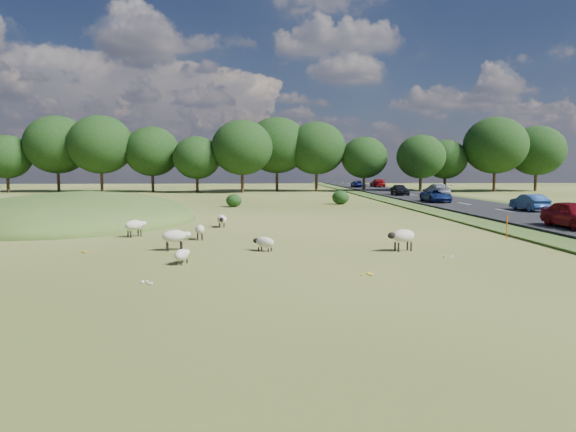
# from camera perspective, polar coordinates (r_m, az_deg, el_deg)

# --- Properties ---
(ground) EXTENTS (160.00, 160.00, 0.00)m
(ground) POSITION_cam_1_polar(r_m,az_deg,el_deg) (43.98, -3.77, 0.61)
(ground) COLOR #43591B
(ground) RESTS_ON ground
(mound) EXTENTS (16.00, 20.00, 4.00)m
(mound) POSITION_cam_1_polar(r_m,az_deg,el_deg) (38.10, -22.25, -0.50)
(mound) COLOR #33561E
(mound) RESTS_ON ground
(road) EXTENTS (8.00, 150.00, 0.25)m
(road) POSITION_cam_1_polar(r_m,az_deg,el_deg) (57.38, 16.74, 1.61)
(road) COLOR black
(road) RESTS_ON ground
(treeline) EXTENTS (96.28, 14.66, 11.70)m
(treeline) POSITION_cam_1_polar(r_m,az_deg,el_deg) (79.34, -4.32, 7.43)
(treeline) COLOR black
(treeline) RESTS_ON ground
(shrubs) EXTENTS (27.10, 6.20, 1.42)m
(shrubs) POSITION_cam_1_polar(r_m,az_deg,el_deg) (51.31, -7.85, 2.00)
(shrubs) COLOR black
(shrubs) RESTS_ON ground
(marker_post) EXTENTS (0.06, 0.06, 1.20)m
(marker_post) POSITION_cam_1_polar(r_m,az_deg,el_deg) (28.60, 23.15, -1.12)
(marker_post) COLOR #D8590C
(marker_post) RESTS_ON ground
(sheep_0) EXTENTS (1.07, 0.91, 0.62)m
(sheep_0) POSITION_cam_1_polar(r_m,az_deg,el_deg) (22.33, -2.65, -2.92)
(sheep_0) COLOR beige
(sheep_0) RESTS_ON ground
(sheep_1) EXTENTS (1.39, 0.90, 0.96)m
(sheep_1) POSITION_cam_1_polar(r_m,az_deg,el_deg) (22.78, 12.60, -2.18)
(sheep_1) COLOR beige
(sheep_1) RESTS_ON ground
(sheep_2) EXTENTS (1.16, 1.15, 0.90)m
(sheep_2) POSITION_cam_1_polar(r_m,az_deg,el_deg) (28.08, -16.64, -0.97)
(sheep_2) COLOR beige
(sheep_2) RESTS_ON ground
(sheep_3) EXTENTS (0.67, 1.04, 0.58)m
(sheep_3) POSITION_cam_1_polar(r_m,az_deg,el_deg) (19.69, -11.70, -4.23)
(sheep_3) COLOR beige
(sheep_3) RESTS_ON ground
(sheep_4) EXTENTS (1.31, 0.87, 0.91)m
(sheep_4) POSITION_cam_1_polar(r_m,az_deg,el_deg) (22.99, -12.44, -2.20)
(sheep_4) COLOR beige
(sheep_4) RESTS_ON ground
(sheep_5) EXTENTS (0.59, 1.08, 0.76)m
(sheep_5) POSITION_cam_1_polar(r_m,az_deg,el_deg) (26.22, -9.78, -1.47)
(sheep_5) COLOR beige
(sheep_5) RESTS_ON ground
(sheep_6) EXTENTS (0.64, 1.33, 0.76)m
(sheep_6) POSITION_cam_1_polar(r_m,az_deg,el_deg) (31.68, -7.37, -0.37)
(sheep_6) COLOR beige
(sheep_6) RESTS_ON ground
(car_0) EXTENTS (2.03, 4.39, 1.22)m
(car_0) POSITION_cam_1_polar(r_m,az_deg,el_deg) (92.51, 7.82, 3.55)
(car_0) COLOR navy
(car_0) RESTS_ON road
(car_1) EXTENTS (1.79, 4.44, 1.51)m
(car_1) POSITION_cam_1_polar(r_m,az_deg,el_deg) (33.00, 29.16, 0.14)
(car_1) COLOR maroon
(car_1) RESTS_ON road
(car_2) EXTENTS (2.09, 4.54, 1.26)m
(car_2) POSITION_cam_1_polar(r_m,az_deg,el_deg) (53.39, 16.12, 2.18)
(car_2) COLOR navy
(car_2) RESTS_ON road
(car_3) EXTENTS (2.03, 4.99, 1.45)m
(car_3) POSITION_cam_1_polar(r_m,az_deg,el_deg) (94.46, 9.95, 3.63)
(car_3) COLOR maroon
(car_3) RESTS_ON road
(car_4) EXTENTS (2.13, 5.23, 1.52)m
(car_4) POSITION_cam_1_polar(r_m,az_deg,el_deg) (64.66, 16.20, 2.80)
(car_4) COLOR #AAACB2
(car_4) RESTS_ON road
(car_5) EXTENTS (1.64, 4.08, 1.39)m
(car_5) POSITION_cam_1_polar(r_m,az_deg,el_deg) (66.10, 12.31, 2.88)
(car_5) COLOR black
(car_5) RESTS_ON road
(car_6) EXTENTS (1.39, 3.99, 1.31)m
(car_6) POSITION_cam_1_polar(r_m,az_deg,el_deg) (45.05, 25.25, 1.38)
(car_6) COLOR navy
(car_6) RESTS_ON road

